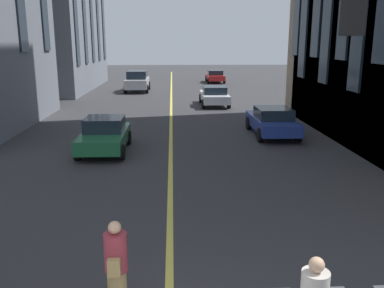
{
  "coord_description": "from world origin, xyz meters",
  "views": [
    {
      "loc": [
        -4.19,
        -0.1,
        4.4
      ],
      "look_at": [
        8.65,
        -0.7,
        1.24
      ],
      "focal_mm": 38.87,
      "sensor_mm": 36.0,
      "label": 1
    }
  ],
  "objects_px": {
    "car_white_mid": "(214,96)",
    "car_red_near": "(215,76)",
    "car_green_far": "(105,135)",
    "car_blue_parked_a": "(272,121)",
    "car_silver_trailing": "(137,81)",
    "pedestrian_companion": "(116,268)"
  },
  "relations": [
    {
      "from": "car_red_near",
      "to": "car_silver_trailing",
      "type": "height_order",
      "value": "car_silver_trailing"
    },
    {
      "from": "car_green_far",
      "to": "car_red_near",
      "type": "bearing_deg",
      "value": -14.26
    },
    {
      "from": "pedestrian_companion",
      "to": "car_red_near",
      "type": "bearing_deg",
      "value": -8.06
    },
    {
      "from": "car_blue_parked_a",
      "to": "car_green_far",
      "type": "height_order",
      "value": "car_green_far"
    },
    {
      "from": "car_red_near",
      "to": "car_blue_parked_a",
      "type": "distance_m",
      "value": 27.26
    },
    {
      "from": "car_green_far",
      "to": "pedestrian_companion",
      "type": "distance_m",
      "value": 10.83
    },
    {
      "from": "car_red_near",
      "to": "pedestrian_companion",
      "type": "xyz_separation_m",
      "value": [
        -40.62,
        5.75,
        0.11
      ]
    },
    {
      "from": "car_green_far",
      "to": "pedestrian_companion",
      "type": "height_order",
      "value": "pedestrian_companion"
    },
    {
      "from": "car_red_near",
      "to": "pedestrian_companion",
      "type": "bearing_deg",
      "value": 171.94
    },
    {
      "from": "car_silver_trailing",
      "to": "pedestrian_companion",
      "type": "xyz_separation_m",
      "value": [
        -32.3,
        -2.25,
        -0.15
      ]
    },
    {
      "from": "car_red_near",
      "to": "car_green_far",
      "type": "height_order",
      "value": "car_green_far"
    },
    {
      "from": "car_green_far",
      "to": "car_silver_trailing",
      "type": "bearing_deg",
      "value": 1.01
    },
    {
      "from": "car_blue_parked_a",
      "to": "pedestrian_companion",
      "type": "xyz_separation_m",
      "value": [
        -13.36,
        5.75,
        0.11
      ]
    },
    {
      "from": "car_white_mid",
      "to": "car_green_far",
      "type": "relative_size",
      "value": 1.13
    },
    {
      "from": "car_green_far",
      "to": "car_blue_parked_a",
      "type": "bearing_deg",
      "value": -70.49
    },
    {
      "from": "car_white_mid",
      "to": "car_blue_parked_a",
      "type": "xyz_separation_m",
      "value": [
        -9.93,
        -1.82,
        0.0
      ]
    },
    {
      "from": "car_white_mid",
      "to": "car_red_near",
      "type": "distance_m",
      "value": 17.42
    },
    {
      "from": "pedestrian_companion",
      "to": "car_blue_parked_a",
      "type": "bearing_deg",
      "value": -23.28
    },
    {
      "from": "car_silver_trailing",
      "to": "pedestrian_companion",
      "type": "height_order",
      "value": "car_silver_trailing"
    },
    {
      "from": "car_white_mid",
      "to": "car_red_near",
      "type": "height_order",
      "value": "same"
    },
    {
      "from": "car_blue_parked_a",
      "to": "car_silver_trailing",
      "type": "height_order",
      "value": "car_silver_trailing"
    },
    {
      "from": "car_silver_trailing",
      "to": "pedestrian_companion",
      "type": "distance_m",
      "value": 32.38
    }
  ]
}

